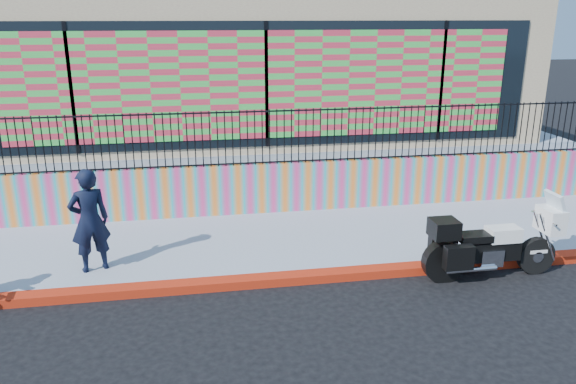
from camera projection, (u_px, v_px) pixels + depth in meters
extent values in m
plane|color=black|center=(301.00, 281.00, 9.63)|extent=(90.00, 90.00, 0.00)
cube|color=#A21E0B|center=(301.00, 277.00, 9.61)|extent=(16.00, 0.30, 0.15)
cube|color=#858EA0|center=(285.00, 241.00, 11.16)|extent=(16.00, 3.00, 0.15)
cube|color=#DE3A7F|center=(273.00, 188.00, 12.47)|extent=(16.00, 0.20, 1.10)
cube|color=#858EA0|center=(249.00, 142.00, 17.29)|extent=(16.00, 10.00, 1.25)
cube|color=tan|center=(248.00, 55.00, 16.31)|extent=(14.00, 8.00, 4.00)
cube|color=black|center=(266.00, 85.00, 12.65)|extent=(12.60, 0.04, 2.80)
cube|color=#CB2D44|center=(267.00, 86.00, 12.62)|extent=(11.48, 0.02, 2.40)
cylinder|color=black|center=(536.00, 256.00, 9.85)|extent=(0.67, 0.14, 0.67)
cylinder|color=black|center=(444.00, 263.00, 9.57)|extent=(0.67, 0.14, 0.67)
cube|color=black|center=(491.00, 250.00, 9.66)|extent=(0.96, 0.28, 0.34)
cube|color=silver|center=(488.00, 255.00, 9.68)|extent=(0.40, 0.34, 0.30)
cube|color=white|center=(503.00, 234.00, 9.60)|extent=(0.56, 0.32, 0.24)
cube|color=black|center=(474.00, 237.00, 9.52)|extent=(0.56, 0.34, 0.12)
cube|color=white|center=(550.00, 220.00, 9.68)|extent=(0.30, 0.53, 0.43)
cube|color=silver|center=(555.00, 202.00, 9.59)|extent=(0.19, 0.47, 0.34)
cube|color=black|center=(444.00, 229.00, 9.37)|extent=(0.45, 0.43, 0.30)
cube|color=black|center=(459.00, 257.00, 9.23)|extent=(0.49, 0.18, 0.40)
cube|color=black|center=(443.00, 243.00, 9.80)|extent=(0.49, 0.18, 0.40)
cube|color=white|center=(536.00, 250.00, 9.82)|extent=(0.32, 0.16, 0.06)
imported|color=black|center=(89.00, 220.00, 9.47)|extent=(0.77, 0.63, 1.81)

